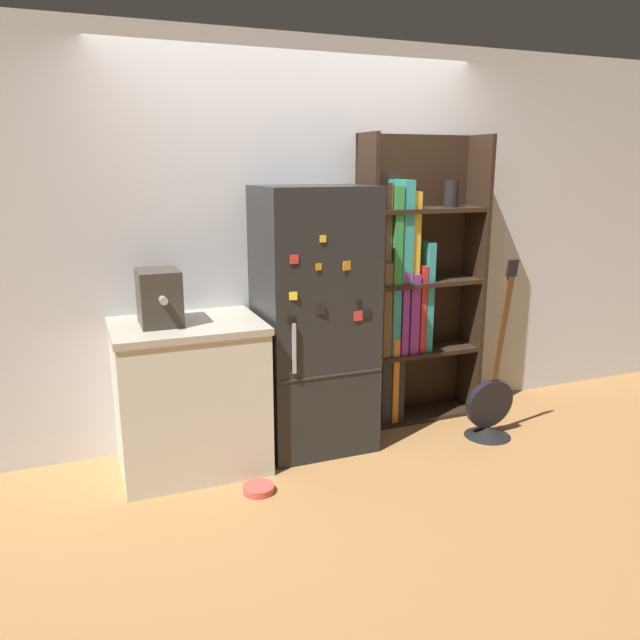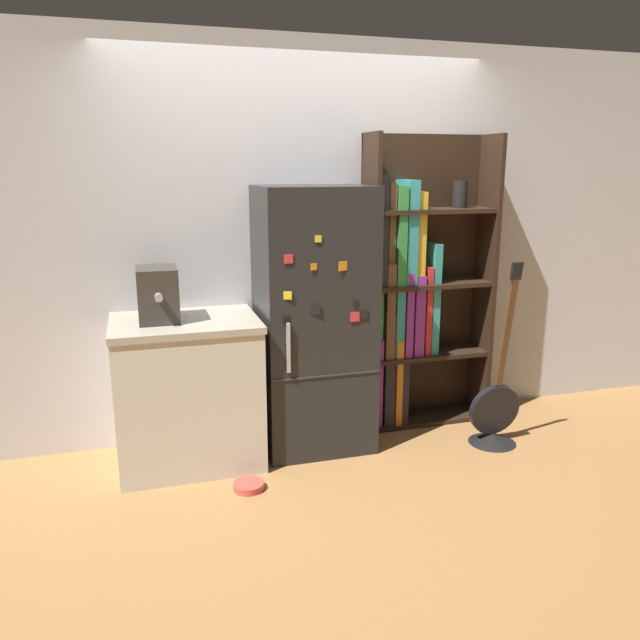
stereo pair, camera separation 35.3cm
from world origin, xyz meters
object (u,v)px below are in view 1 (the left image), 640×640
object	(u,v)px
pet_bowl	(259,488)
espresso_machine	(159,297)
refrigerator	(314,320)
guitar	(489,412)
bookshelf	(404,293)

from	to	relation	value
pet_bowl	espresso_machine	bearing A→B (deg)	131.29
refrigerator	espresso_machine	distance (m)	0.98
refrigerator	guitar	bearing A→B (deg)	-17.23
guitar	espresso_machine	bearing A→B (deg)	170.93
refrigerator	espresso_machine	world-z (taller)	refrigerator
guitar	pet_bowl	size ratio (longest dim) A/B	6.86
bookshelf	espresso_machine	size ratio (longest dim) A/B	5.71
espresso_machine	guitar	size ratio (longest dim) A/B	0.28
espresso_machine	guitar	world-z (taller)	guitar
espresso_machine	refrigerator	bearing A→B (deg)	1.13
bookshelf	espresso_machine	xyz separation A→B (m)	(-1.70, -0.19, 0.14)
espresso_machine	pet_bowl	distance (m)	1.23
bookshelf	pet_bowl	xyz separation A→B (m)	(-1.28, -0.67, -0.91)
refrigerator	pet_bowl	distance (m)	1.10
refrigerator	bookshelf	xyz separation A→B (m)	(0.74, 0.17, 0.09)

